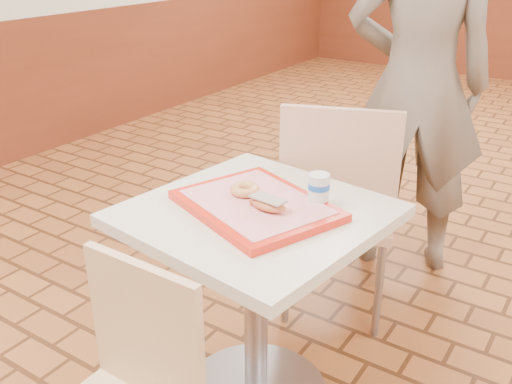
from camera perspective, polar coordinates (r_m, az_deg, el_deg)
The scene contains 7 objects.
main_table at distance 1.90m, azimuth -0.00°, elevation -8.54°, with size 0.72×0.72×0.76m.
chair_main_back at distance 2.35m, azimuth 8.29°, elevation -1.06°, with size 0.58×0.58×0.97m.
customer at distance 2.76m, azimuth 15.84°, elevation 10.30°, with size 0.67×0.44×1.83m, color #6A5F52.
serving_tray at distance 1.77m, azimuth -0.00°, elevation -1.35°, with size 0.47×0.37×0.03m.
ring_donut at distance 1.81m, azimuth -1.12°, elevation 0.26°, with size 0.09×0.09×0.03m, color #C88649.
long_john_donut at distance 1.70m, azimuth 1.11°, elevation -1.20°, with size 0.13×0.08×0.04m.
paper_cup at distance 1.77m, azimuth 6.30°, elevation 0.52°, with size 0.07×0.07×0.08m.
Camera 1 is at (-0.26, -2.19, 1.54)m, focal length 40.00 mm.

